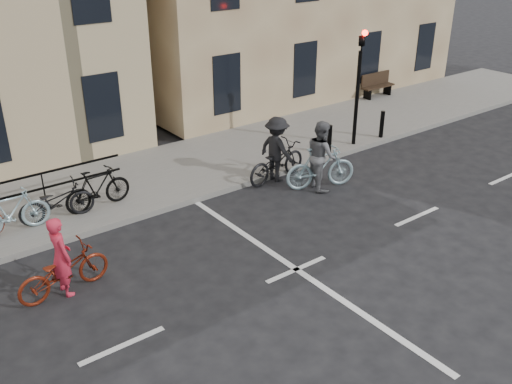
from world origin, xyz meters
TOP-DOWN VIEW (x-y plane):
  - ground at (0.00, 0.00)m, footprint 120.00×120.00m
  - sidewalk at (-4.00, 6.00)m, footprint 46.00×4.00m
  - traffic_light at (6.20, 4.34)m, footprint 0.18×0.30m
  - bollard_east at (5.00, 4.25)m, footprint 0.14×0.14m
  - bollard_west at (7.40, 4.25)m, footprint 0.14×0.14m
  - bench at (11.00, 7.73)m, footprint 1.60×0.41m
  - cyclist_pink at (-4.19, 2.16)m, footprint 1.93×0.83m
  - cyclist_grey at (3.24, 2.76)m, footprint 2.06×1.23m
  - cyclist_dark at (2.61, 3.90)m, footprint 2.17×1.29m

SIDE VIEW (x-z plane):
  - ground at x=0.00m, z-range 0.00..0.00m
  - sidewalk at x=-4.00m, z-range 0.00..0.15m
  - cyclist_pink at x=-4.19m, z-range -0.26..1.42m
  - bollard_east at x=5.00m, z-range 0.15..1.05m
  - bollard_west at x=7.40m, z-range 0.15..1.05m
  - bench at x=11.00m, z-range 0.19..1.16m
  - cyclist_dark at x=2.61m, z-range -0.20..1.67m
  - cyclist_grey at x=3.24m, z-range -0.18..1.74m
  - traffic_light at x=6.20m, z-range 0.50..4.40m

